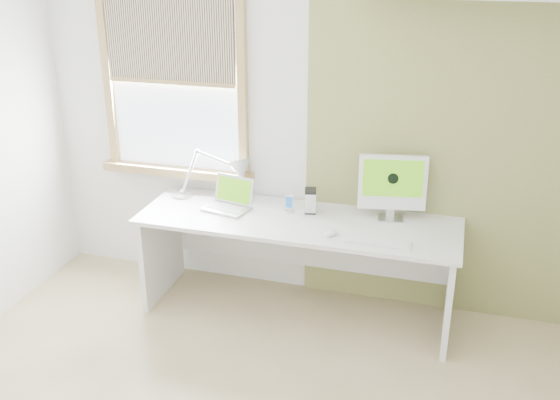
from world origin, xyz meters
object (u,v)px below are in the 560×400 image
at_px(desk, 300,241).
at_px(laptop, 230,201).
at_px(desk_lamp, 230,173).
at_px(external_drive, 310,201).
at_px(imac, 392,184).

height_order(desk, laptop, laptop).
distance_m(desk, desk_lamp, 0.72).
relative_size(desk_lamp, laptop, 1.89).
bearing_deg(external_drive, laptop, -170.30).
bearing_deg(external_drive, desk_lamp, 172.36).
distance_m(desk, external_drive, 0.30).
relative_size(external_drive, imac, 0.35).
height_order(desk_lamp, imac, imac).
xyz_separation_m(desk, external_drive, (0.05, 0.10, 0.28)).
xyz_separation_m(laptop, external_drive, (0.57, 0.10, 0.03)).
distance_m(laptop, external_drive, 0.57).
bearing_deg(laptop, desk_lamp, 109.32).
xyz_separation_m(desk, imac, (0.60, 0.14, 0.45)).
bearing_deg(desk_lamp, imac, -2.08).
bearing_deg(laptop, imac, 7.03).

